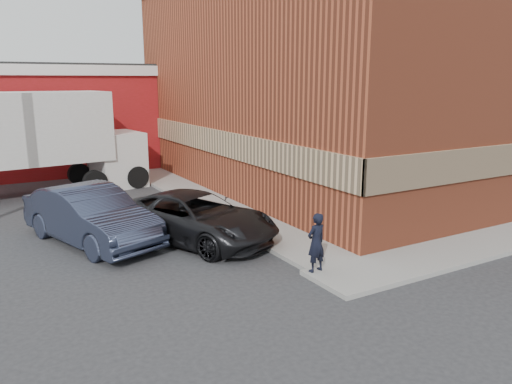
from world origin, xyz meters
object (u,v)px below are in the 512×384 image
brick_building (349,82)px  sedan (91,216)px  man (316,243)px  box_truck (45,136)px  suv_a (196,218)px

brick_building → sedan: size_ratio=3.52×
brick_building → man: brick_building is taller
box_truck → sedan: bearing=-95.2°
sedan → box_truck: box_truck is taller
sedan → box_truck: 7.92m
brick_building → sedan: brick_building is taller
brick_building → sedan: (-12.96, -3.83, -3.83)m
brick_building → box_truck: bearing=163.3°
sedan → suv_a: bearing=-44.0°
brick_building → sedan: bearing=-163.5°
sedan → suv_a: size_ratio=0.98×
suv_a → box_truck: bearing=83.9°
box_truck → brick_building: bearing=-22.7°
sedan → suv_a: sedan is taller
brick_building → sedan: 14.05m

